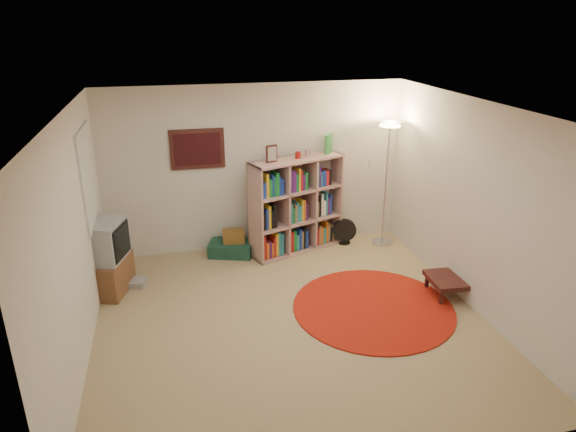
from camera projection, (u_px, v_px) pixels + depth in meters
name	position (u px, v px, depth m)	size (l,w,h in m)	color
room	(286.00, 221.00, 5.66)	(4.54, 4.54, 2.54)	#9E865D
bookshelf	(295.00, 207.00, 7.70)	(1.51, 0.88, 1.74)	tan
floor_lamp	(389.00, 143.00, 7.60)	(0.42, 0.42, 1.95)	silver
floor_fan	(345.00, 231.00, 8.09)	(0.37, 0.23, 0.42)	black
tv_stand	(106.00, 259.00, 6.58)	(0.65, 0.78, 0.98)	brown
dvd_box	(135.00, 283.00, 6.87)	(0.31, 0.28, 0.09)	#97979B
suitcase	(231.00, 248.00, 7.75)	(0.74, 0.60, 0.21)	#153A2C
wicker_basket	(234.00, 236.00, 7.69)	(0.34, 0.26, 0.18)	brown
duffel_bag	(265.00, 246.00, 7.79)	(0.34, 0.29, 0.22)	black
paper_towel	(263.00, 239.00, 8.02)	(0.13, 0.13, 0.25)	white
red_rug	(373.00, 307.00, 6.35)	(1.99, 1.99, 0.02)	maroon
side_table	(451.00, 280.00, 6.59)	(0.58, 0.58, 0.25)	#331311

